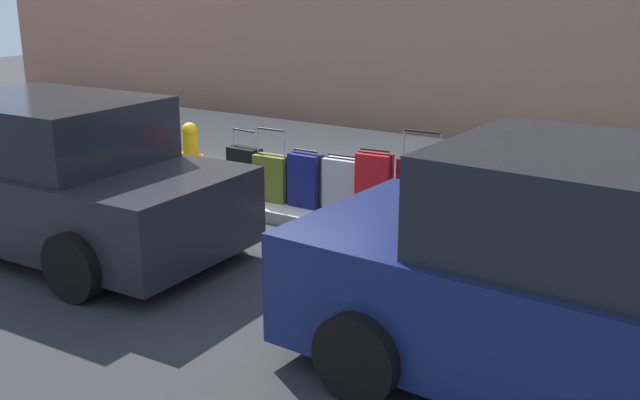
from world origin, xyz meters
TOP-DOWN VIEW (x-y plane):
  - ground_plane at (0.00, 0.00)m, footprint 40.00×40.00m
  - sidewalk_curb at (0.00, -2.50)m, footprint 18.00×5.00m
  - suitcase_olive_0 at (-3.50, -0.51)m, footprint 0.37×0.23m
  - suitcase_black_1 at (-3.02, -0.47)m, footprint 0.49×0.22m
  - suitcase_teal_2 at (-2.50, -0.52)m, footprint 0.48×0.22m
  - suitcase_maroon_3 at (-1.97, -0.54)m, footprint 0.50×0.27m
  - suitcase_red_4 at (-1.47, -0.40)m, footprint 0.41×0.22m
  - suitcase_silver_5 at (-0.99, -0.51)m, footprint 0.46×0.23m
  - suitcase_navy_6 at (-0.52, -0.44)m, footprint 0.40×0.22m
  - suitcase_olive_7 at (-0.04, -0.41)m, footprint 0.46×0.21m
  - suitcase_black_8 at (0.46, -0.50)m, footprint 0.46×0.26m
  - fire_hydrant at (1.34, -0.47)m, footprint 0.39×0.21m
  - bollard_post at (1.99, -0.32)m, footprint 0.14×0.14m
  - parked_car_navy_0 at (-4.50, 1.83)m, footprint 4.52×2.26m
  - parked_car_charcoal_1 at (1.20, 1.83)m, footprint 4.32×2.14m

SIDE VIEW (x-z plane):
  - ground_plane at x=0.00m, z-range 0.00..0.00m
  - sidewalk_curb at x=0.00m, z-range 0.00..0.14m
  - suitcase_olive_0 at x=-3.50m, z-range 0.11..0.69m
  - suitcase_olive_7 at x=-0.04m, z-range -0.03..0.88m
  - suitcase_black_8 at x=0.46m, z-range 0.02..0.85m
  - suitcase_silver_5 at x=-0.99m, z-range 0.11..0.80m
  - suitcase_navy_6 at x=-0.52m, z-range 0.11..0.81m
  - bollard_post at x=1.99m, z-range 0.14..0.88m
  - suitcase_maroon_3 at x=-1.97m, z-range -0.02..1.05m
  - suitcase_black_1 at x=-3.02m, z-range 0.03..1.01m
  - suitcase_red_4 at x=-1.47m, z-range 0.11..0.94m
  - suitcase_teal_2 at x=-2.50m, z-range 0.03..1.03m
  - fire_hydrant at x=1.34m, z-range 0.16..0.98m
  - parked_car_charcoal_1 at x=1.20m, z-range -0.05..1.55m
  - parked_car_navy_0 at x=-4.50m, z-range -0.06..1.66m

